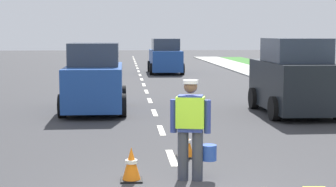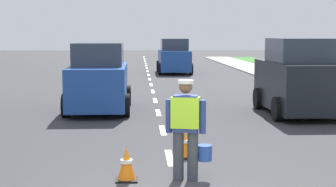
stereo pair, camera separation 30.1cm
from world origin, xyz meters
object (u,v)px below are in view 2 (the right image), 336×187
at_px(road_worker, 187,125).
at_px(car_outgoing_far, 174,57).
at_px(traffic_cone_near, 184,143).
at_px(car_parked_curbside, 298,79).
at_px(car_oncoming_lead, 99,79).
at_px(traffic_cone_far, 127,164).

bearing_deg(road_worker, car_outgoing_far, 86.69).
relative_size(traffic_cone_near, car_parked_curbside, 0.14).
bearing_deg(road_worker, traffic_cone_near, 86.70).
xyz_separation_m(road_worker, car_oncoming_lead, (-2.03, 8.15, 0.06)).
height_order(traffic_cone_near, traffic_cone_far, same).
bearing_deg(traffic_cone_near, car_oncoming_lead, 108.01).
xyz_separation_m(traffic_cone_far, car_outgoing_far, (2.39, 23.96, 0.69)).
distance_m(road_worker, car_parked_curbside, 8.12).
xyz_separation_m(traffic_cone_near, car_parked_curbside, (3.88, 5.45, 0.78)).
height_order(road_worker, traffic_cone_near, road_worker).
distance_m(car_oncoming_lead, car_outgoing_far, 16.18).
xyz_separation_m(road_worker, traffic_cone_near, (0.09, 1.63, -0.65)).
relative_size(traffic_cone_near, car_oncoming_lead, 0.14).
height_order(car_outgoing_far, car_parked_curbside, car_parked_curbside).
bearing_deg(car_oncoming_lead, traffic_cone_far, -82.81).
relative_size(car_outgoing_far, car_parked_curbside, 1.11).
bearing_deg(car_oncoming_lead, road_worker, -76.05).
relative_size(road_worker, traffic_cone_far, 2.94).
height_order(car_oncoming_lead, car_parked_curbside, car_parked_curbside).
distance_m(car_outgoing_far, car_parked_curbside, 17.09).
height_order(traffic_cone_near, car_parked_curbside, car_parked_curbside).
relative_size(traffic_cone_near, car_outgoing_far, 0.13).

